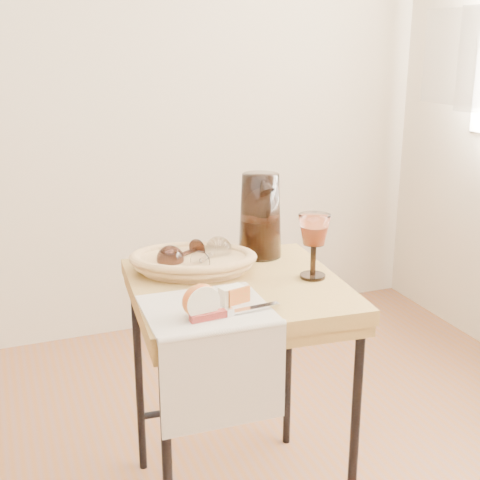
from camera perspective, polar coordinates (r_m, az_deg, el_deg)
name	(u,v)px	position (r m, az deg, el deg)	size (l,w,h in m)	color
wall_back	(8,17)	(2.73, -19.60, 17.87)	(3.60, 0.00, 2.70)	beige
side_table	(237,398)	(1.83, -0.23, -13.67)	(0.53, 0.53, 0.68)	brown
tea_towel	(207,309)	(1.51, -2.93, -6.07)	(0.29, 0.26, 0.01)	#F2DEC6
bread_basket	(193,263)	(1.75, -4.11, -2.03)	(0.30, 0.21, 0.05)	#AA7842
goblet_lying_a	(182,254)	(1.75, -5.08, -1.27)	(0.12, 0.07, 0.07)	#3B2019
goblet_lying_b	(211,255)	(1.74, -2.57, -1.28)	(0.12, 0.07, 0.07)	white
pitcher	(260,215)	(1.85, 1.78, 2.17)	(0.16, 0.24, 0.28)	black
wine_goblet	(314,246)	(1.69, 6.45, -0.54)	(0.08, 0.08, 0.17)	white
apple_half	(200,300)	(1.46, -3.55, -5.28)	(0.08, 0.04, 0.08)	red
apple_wedge	(232,294)	(1.54, -0.74, -4.77)	(0.06, 0.03, 0.04)	#EDE5C5
table_knife	(232,311)	(1.47, -0.71, -6.23)	(0.22, 0.02, 0.02)	silver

